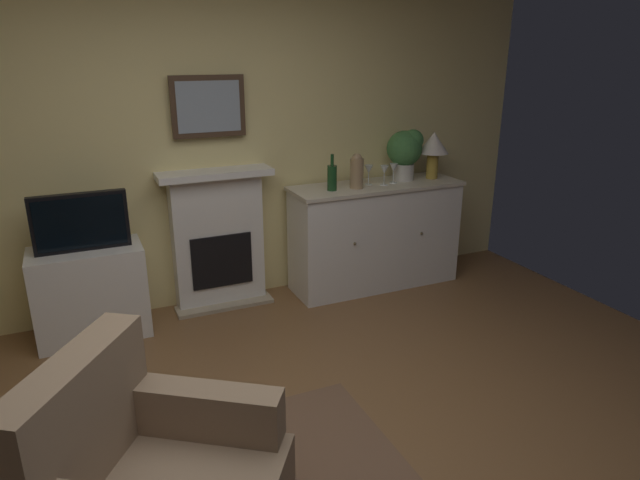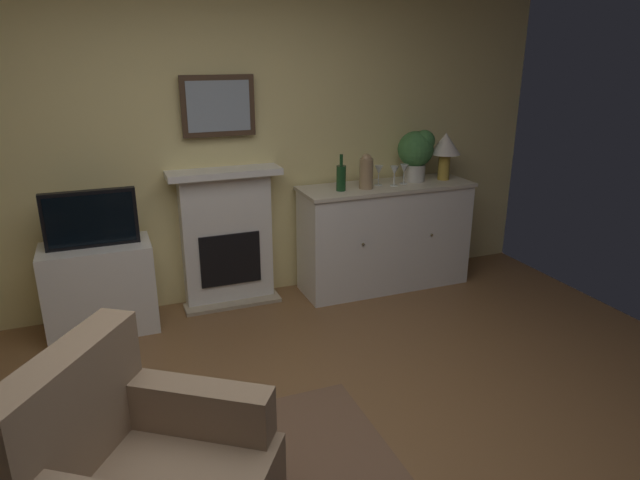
% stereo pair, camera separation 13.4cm
% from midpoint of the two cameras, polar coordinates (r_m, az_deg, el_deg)
% --- Properties ---
extents(wall_rear, '(5.99, 0.06, 2.64)m').
position_cam_midpoint_polar(wall_rear, '(4.42, -14.31, 9.86)').
color(wall_rear, '#EAD68C').
rests_on(wall_rear, ground_plane).
extents(fireplace_unit, '(0.87, 0.30, 1.10)m').
position_cam_midpoint_polar(fireplace_unit, '(4.50, -11.17, 0.12)').
color(fireplace_unit, white).
rests_on(fireplace_unit, ground_plane).
extents(framed_picture, '(0.55, 0.04, 0.45)m').
position_cam_midpoint_polar(framed_picture, '(4.34, -12.18, 13.12)').
color(framed_picture, '#473323').
extents(sideboard_cabinet, '(1.47, 0.49, 0.90)m').
position_cam_midpoint_polar(sideboard_cabinet, '(4.83, 4.81, 0.49)').
color(sideboard_cabinet, white).
rests_on(sideboard_cabinet, ground_plane).
extents(table_lamp, '(0.26, 0.26, 0.40)m').
position_cam_midpoint_polar(table_lamp, '(4.94, 10.70, 9.36)').
color(table_lamp, '#B79338').
rests_on(table_lamp, sideboard_cabinet).
extents(wine_bottle, '(0.08, 0.08, 0.29)m').
position_cam_midpoint_polar(wine_bottle, '(4.45, 0.36, 6.40)').
color(wine_bottle, '#193F1E').
rests_on(wine_bottle, sideboard_cabinet).
extents(wine_glass_left, '(0.07, 0.07, 0.16)m').
position_cam_midpoint_polar(wine_glass_left, '(4.66, 4.14, 7.09)').
color(wine_glass_left, silver).
rests_on(wine_glass_left, sideboard_cabinet).
extents(wine_glass_center, '(0.07, 0.07, 0.16)m').
position_cam_midpoint_polar(wine_glass_center, '(4.65, 5.73, 7.03)').
color(wine_glass_center, silver).
rests_on(wine_glass_center, sideboard_cabinet).
extents(wine_glass_right, '(0.07, 0.07, 0.16)m').
position_cam_midpoint_polar(wine_glass_right, '(4.74, 6.68, 7.22)').
color(wine_glass_right, silver).
rests_on(wine_glass_right, sideboard_cabinet).
extents(vase_decorative, '(0.11, 0.11, 0.28)m').
position_cam_midpoint_polar(vase_decorative, '(4.53, 2.91, 7.02)').
color(vase_decorative, '#9E7F5B').
rests_on(vase_decorative, sideboard_cabinet).
extents(tv_cabinet, '(0.75, 0.42, 0.66)m').
position_cam_midpoint_polar(tv_cabinet, '(4.33, -23.11, -4.96)').
color(tv_cabinet, white).
rests_on(tv_cabinet, ground_plane).
extents(tv_set, '(0.62, 0.07, 0.40)m').
position_cam_midpoint_polar(tv_set, '(4.14, -24.03, 1.66)').
color(tv_set, black).
rests_on(tv_set, tv_cabinet).
extents(potted_plant_small, '(0.30, 0.30, 0.43)m').
position_cam_midpoint_polar(potted_plant_small, '(4.84, 7.90, 9.04)').
color(potted_plant_small, beige).
rests_on(potted_plant_small, sideboard_cabinet).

